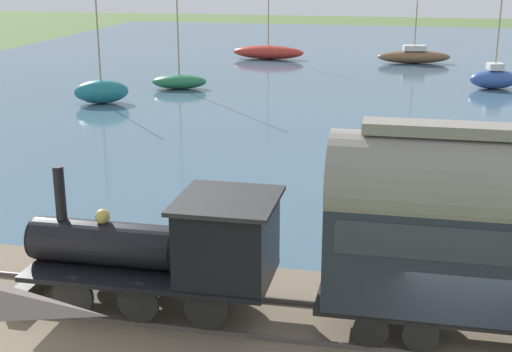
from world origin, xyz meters
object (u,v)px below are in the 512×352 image
Objects in this scene: steam_locomotive at (177,245)px; sailboat_red at (268,52)px; rowboat_far_out at (378,194)px; sailboat_blue at (494,78)px; sailboat_brown at (414,56)px; rowboat_near_shore at (243,207)px; sailboat_green at (179,81)px; sailboat_teal at (102,91)px.

steam_locomotive is 48.42m from sailboat_red.
sailboat_red reaches higher than rowboat_far_out.
sailboat_red reaches higher than sailboat_blue.
rowboat_near_shore is at bearing 161.25° from sailboat_brown.
sailboat_blue is at bearing -91.09° from sailboat_green.
steam_locomotive is 0.71× the size of sailboat_green.
sailboat_teal is 1.00× the size of sailboat_brown.
steam_locomotive is at bearing 163.11° from sailboat_brown.
rowboat_near_shore is (-39.60, -6.71, -0.38)m from sailboat_red.
rowboat_far_out is at bearing 153.78° from sailboat_blue.
sailboat_teal is at bearing 44.65° from rowboat_far_out.
rowboat_far_out is at bearing -158.93° from sailboat_green.
sailboat_blue is (36.23, -10.95, -1.48)m from steam_locomotive.
sailboat_green is 1.36× the size of sailboat_blue.
sailboat_teal is at bearing 27.12° from steam_locomotive.
sailboat_red reaches higher than rowboat_near_shore.
sailboat_teal is 3.53× the size of rowboat_near_shore.
sailboat_blue is at bearing -66.40° from rowboat_near_shore.
sailboat_blue is (10.37, -24.19, -0.02)m from sailboat_teal.
sailboat_green is at bearing -53.02° from sailboat_teal.
sailboat_red is 38.98m from rowboat_far_out.
rowboat_near_shore is at bearing -169.56° from sailboat_red.
sailboat_brown reaches higher than rowboat_near_shore.
sailboat_red is 4.58× the size of rowboat_near_shore.
sailboat_green is at bearing 29.99° from rowboat_far_out.
steam_locomotive reaches higher than rowboat_near_shore.
sailboat_teal is at bearing 165.07° from sailboat_red.
sailboat_brown is (15.97, -15.74, 0.06)m from sailboat_green.
sailboat_red reaches higher than sailboat_brown.
sailboat_teal is 21.83m from rowboat_near_shore.
sailboat_blue is 2.61× the size of rowboat_far_out.
sailboat_teal reaches higher than steam_locomotive.
sailboat_red is at bearing 45.49° from sailboat_blue.
sailboat_red is at bearing 79.09° from sailboat_brown.
sailboat_brown is (47.72, -5.61, -1.60)m from steam_locomotive.
sailboat_blue is (4.48, -21.08, 0.17)m from sailboat_green.
sailboat_green is 25.44m from rowboat_near_shore.
steam_locomotive is at bearing -170.82° from sailboat_red.
sailboat_brown is at bearing -57.68° from sailboat_green.
sailboat_blue is at bearing -122.11° from sailboat_red.
sailboat_teal reaches higher than rowboat_near_shore.
steam_locomotive is 48.08m from sailboat_brown.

